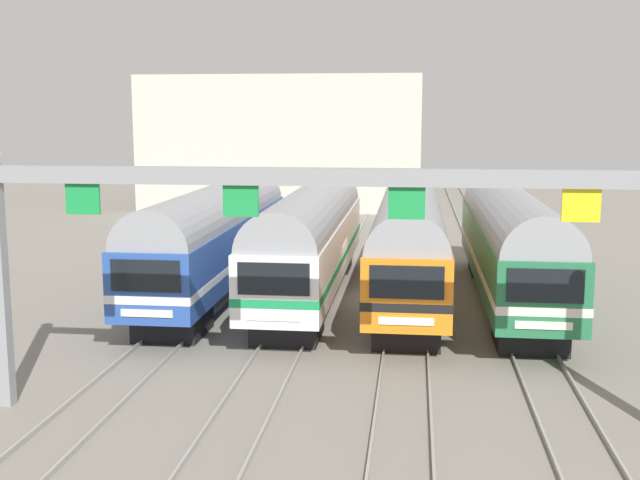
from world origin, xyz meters
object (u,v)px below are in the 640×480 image
at_px(commuter_train_blue, 216,234).
at_px(commuter_train_orange, 409,238).
at_px(commuter_train_white, 311,236).
at_px(commuter_train_green, 510,239).
at_px(catenary_gantry, 323,223).

xyz_separation_m(commuter_train_blue, commuter_train_orange, (8.26, -0.00, -0.00)).
bearing_deg(commuter_train_blue, commuter_train_white, -0.06).
bearing_deg(commuter_train_green, commuter_train_white, 180.00).
distance_m(commuter_train_white, catenary_gantry, 13.87).
xyz_separation_m(commuter_train_green, catenary_gantry, (-6.20, -13.49, 2.43)).
height_order(commuter_train_green, catenary_gantry, catenary_gantry).
height_order(commuter_train_blue, commuter_train_white, commuter_train_blue).
bearing_deg(commuter_train_blue, commuter_train_green, -0.02).
bearing_deg(commuter_train_orange, commuter_train_white, 180.00).
bearing_deg(commuter_train_white, catenary_gantry, -81.30).
xyz_separation_m(commuter_train_white, commuter_train_orange, (4.13, 0.00, 0.00)).
height_order(commuter_train_white, commuter_train_orange, same).
relative_size(commuter_train_orange, catenary_gantry, 1.02).
relative_size(commuter_train_white, commuter_train_orange, 1.00).
bearing_deg(commuter_train_orange, commuter_train_blue, 179.97).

